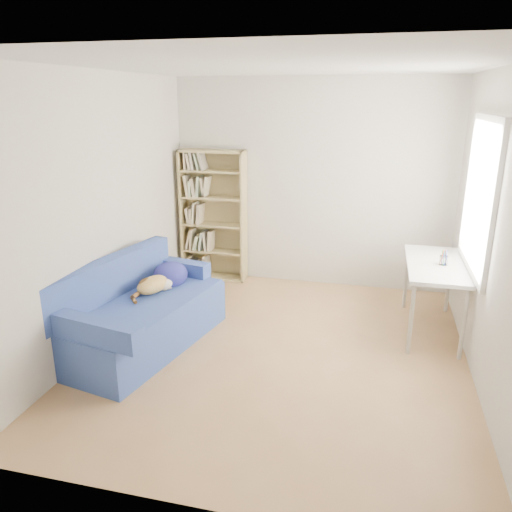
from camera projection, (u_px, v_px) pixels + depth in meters
The scene contains 6 objects.
ground at pixel (278, 352), 4.82m from camera, with size 4.00×4.00×0.00m, color #A07448.
room_shell at pixel (293, 184), 4.34m from camera, with size 3.54×4.04×2.62m.
sofa at pixel (141, 313), 4.89m from camera, with size 1.18×1.94×0.88m.
bookshelf at pixel (214, 221), 6.58m from camera, with size 0.86×0.27×1.72m.
desk at pixel (435, 270), 5.07m from camera, with size 0.56×1.23×0.75m.
pen_cup at pixel (444, 259), 4.98m from camera, with size 0.08×0.08×0.15m.
Camera 1 is at (0.82, -4.24, 2.36)m, focal length 35.00 mm.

